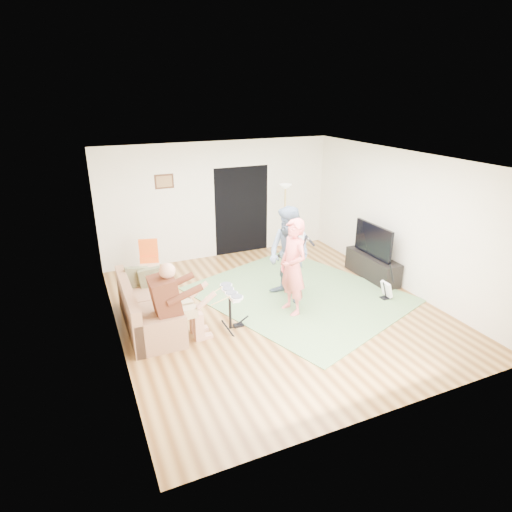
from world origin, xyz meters
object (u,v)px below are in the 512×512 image
Objects in this scene: guitar_spare at (387,289)px; dining_chair at (149,269)px; sofa at (145,312)px; torchiere_lamp at (285,208)px; guitarist at (289,255)px; television at (373,240)px; drum_kit at (230,312)px; singer at (293,267)px; tv_cabinet at (372,267)px.

dining_chair is at bearing 148.15° from guitar_spare.
torchiere_lamp is at bearing 28.07° from sofa.
torchiere_lamp is at bearing 135.68° from guitarist.
torchiere_lamp is 1.58× the size of television.
torchiere_lamp is at bearing 47.86° from drum_kit.
singer reaches higher than tv_cabinet.
guitarist is at bearing 156.28° from guitar_spare.
television reaches higher than tv_cabinet.
singer is (1.22, 0.09, 0.56)m from drum_kit.
guitar_spare is 0.51× the size of tv_cabinet.
guitarist reaches higher than torchiere_lamp.
sofa is 2.71× the size of drum_kit.
sofa is 1.75× the size of television.
guitar_spare is at bearing -10.72° from sofa.
television is (4.35, -1.57, 0.52)m from dining_chair.
guitar_spare is 3.05m from torchiere_lamp.
dining_chair is 0.83× the size of television.
drum_kit is 1.34m from singer.
singer is 2.45× the size of guitar_spare.
guitarist is 2.54× the size of guitar_spare.
television reaches higher than guitar_spare.
tv_cabinet is at bearing 75.46° from guitarist.
singer is 2.33m from television.
dining_chair is at bearing -142.43° from singer.
sofa is at bearing -151.93° from torchiere_lamp.
guitar_spare is at bearing -109.52° from television.
guitar_spare is at bearing -3.38° from drum_kit.
tv_cabinet is (2.28, 0.65, -0.62)m from singer.
singer is 1.56× the size of television.
drum_kit is at bearing -91.67° from singer.
torchiere_lamp is at bearing 149.74° from singer.
guitarist is 2.07m from television.
dining_chair is (0.39, 1.66, 0.07)m from sofa.
sofa is 1.11× the size of torchiere_lamp.
dining_chair reaches higher than guitar_spare.
dining_chair is at bearing 111.20° from drum_kit.
tv_cabinet is 0.60m from television.
television is (3.45, 0.74, 0.54)m from drum_kit.
sofa is 4.21m from torchiere_lamp.
drum_kit is 0.40× the size of guitarist.
singer reaches higher than drum_kit.
television reaches higher than dining_chair.
drum_kit is (1.29, -0.65, 0.05)m from sofa.
torchiere_lamp is (-0.78, 2.77, 1.00)m from guitar_spare.
sofa is 1.08× the size of guitarist.
guitarist is at bearing 22.45° from drum_kit.
guitar_spare is 0.64× the size of television.
television is (2.06, 0.17, -0.05)m from guitarist.
singer is at bearing 171.74° from guitar_spare.
guitarist is 1.62× the size of television.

